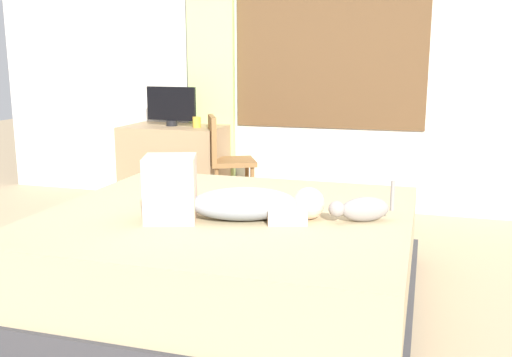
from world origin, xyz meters
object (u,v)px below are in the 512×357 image
at_px(bed, 229,255).
at_px(desk, 175,166).
at_px(person_lying, 225,199).
at_px(chair_by_desk, 224,157).
at_px(cat, 362,209).
at_px(cup, 197,122).
at_px(tv_monitor, 171,106).

height_order(bed, desk, desk).
xyz_separation_m(bed, person_lying, (0.04, -0.17, 0.37)).
distance_m(desk, chair_by_desk, 0.56).
bearing_deg(person_lying, cat, 13.95).
height_order(bed, cat, cat).
xyz_separation_m(cat, cup, (-1.65, 1.76, 0.21)).
bearing_deg(bed, cat, 0.10).
distance_m(tv_monitor, chair_by_desk, 0.70).
relative_size(desk, chair_by_desk, 1.05).
bearing_deg(tv_monitor, desk, 0.00).
bearing_deg(chair_by_desk, desk, 165.25).
bearing_deg(cup, chair_by_desk, -17.39).
height_order(cat, tv_monitor, tv_monitor).
relative_size(desk, cup, 9.60).
xyz_separation_m(cat, tv_monitor, (-1.91, 1.81, 0.35)).
relative_size(bed, desk, 2.26).
height_order(person_lying, cat, person_lying).
relative_size(bed, cup, 21.73).
bearing_deg(cup, bed, -62.57).
relative_size(person_lying, cup, 9.91).
height_order(bed, cup, cup).
distance_m(cat, desk, 2.62).
bearing_deg(chair_by_desk, person_lying, -69.92).
distance_m(person_lying, cup, 2.16).
xyz_separation_m(bed, desk, (-1.16, 1.81, 0.12)).
xyz_separation_m(bed, tv_monitor, (-1.18, 1.81, 0.67)).
bearing_deg(cat, desk, 136.16).
bearing_deg(cat, person_lying, -166.05).
xyz_separation_m(person_lying, cup, (-0.96, 1.93, 0.17)).
bearing_deg(person_lying, desk, 121.15).
bearing_deg(chair_by_desk, cup, 162.61).
bearing_deg(cup, tv_monitor, 169.45).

